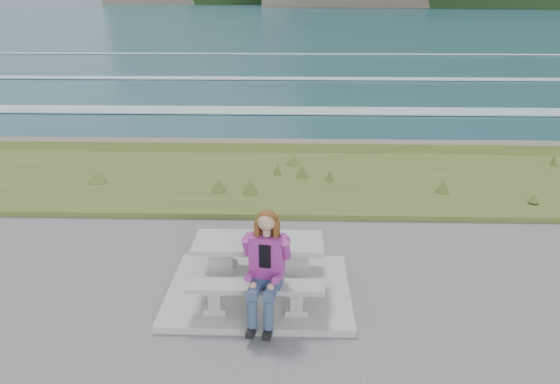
{
  "coord_description": "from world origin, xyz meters",
  "views": [
    {
      "loc": [
        0.51,
        -6.93,
        4.08
      ],
      "look_at": [
        0.27,
        1.2,
        1.14
      ],
      "focal_mm": 35.0,
      "sensor_mm": 36.0,
      "label": 1
    }
  ],
  "objects_px": {
    "bench_landward": "(255,291)",
    "seated_woman": "(265,283)",
    "picnic_table": "(259,251)",
    "bench_seaward": "(262,245)"
  },
  "relations": [
    {
      "from": "bench_landward",
      "to": "seated_woman",
      "type": "relative_size",
      "value": 1.22
    },
    {
      "from": "picnic_table",
      "to": "bench_landward",
      "type": "height_order",
      "value": "picnic_table"
    },
    {
      "from": "bench_seaward",
      "to": "seated_woman",
      "type": "height_order",
      "value": "seated_woman"
    },
    {
      "from": "seated_woman",
      "to": "picnic_table",
      "type": "bearing_deg",
      "value": 107.99
    },
    {
      "from": "bench_landward",
      "to": "seated_woman",
      "type": "bearing_deg",
      "value": -46.02
    },
    {
      "from": "seated_woman",
      "to": "bench_seaward",
      "type": "bearing_deg",
      "value": 103.89
    },
    {
      "from": "picnic_table",
      "to": "seated_woman",
      "type": "distance_m",
      "value": 0.85
    },
    {
      "from": "bench_seaward",
      "to": "seated_woman",
      "type": "bearing_deg",
      "value": -85.02
    },
    {
      "from": "picnic_table",
      "to": "bench_seaward",
      "type": "bearing_deg",
      "value": 90.0
    },
    {
      "from": "bench_seaward",
      "to": "bench_landward",
      "type": "bearing_deg",
      "value": -90.0
    }
  ]
}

